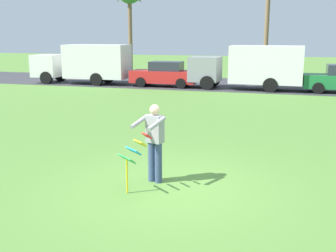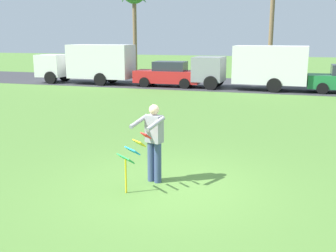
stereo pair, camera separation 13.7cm
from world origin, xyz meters
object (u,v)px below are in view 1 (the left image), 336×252
parked_truck_white_box (86,63)px  parked_truck_grey_van (252,66)px  person_kite_flyer (154,140)px  kite_held (133,153)px  parked_car_red (165,74)px

parked_truck_white_box → parked_truck_grey_van: size_ratio=1.00×
person_kite_flyer → parked_truck_white_box: bearing=121.9°
person_kite_flyer → parked_truck_white_box: parked_truck_white_box is taller
kite_held → parked_truck_white_box: 20.16m
parked_truck_white_box → parked_truck_grey_van: 11.03m
kite_held → parked_truck_grey_van: bearing=87.3°
kite_held → parked_truck_grey_van: parked_truck_grey_van is taller
parked_truck_white_box → parked_car_red: size_ratio=1.59×
kite_held → parked_truck_white_box: parked_truck_white_box is taller
person_kite_flyer → parked_car_red: (-4.88, 16.72, -0.18)m
kite_held → parked_truck_white_box: bearing=120.4°
kite_held → parked_truck_white_box: size_ratio=0.18×
kite_held → parked_car_red: (-4.65, 17.38, -0.05)m
kite_held → parked_truck_grey_van: 17.41m
kite_held → parked_truck_grey_van: size_ratio=0.18×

